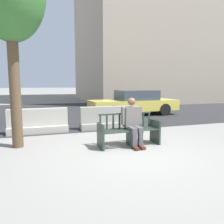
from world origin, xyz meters
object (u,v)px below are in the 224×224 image
(jersey_barrier_centre, at_px, (107,119))
(car_taxi_near, at_px, (134,103))
(jersey_barrier_left, at_px, (38,123))
(seated_person, at_px, (133,121))
(street_bench, at_px, (129,131))

(jersey_barrier_centre, distance_m, car_taxi_near, 3.99)
(jersey_barrier_centre, distance_m, jersey_barrier_left, 2.47)
(seated_person, relative_size, jersey_barrier_left, 0.66)
(seated_person, xyz_separation_m, jersey_barrier_centre, (0.01, 2.49, -0.35))
(seated_person, height_order, jersey_barrier_left, seated_person)
(jersey_barrier_centre, height_order, car_taxi_near, car_taxi_near)
(street_bench, bearing_deg, jersey_barrier_centre, 87.63)
(street_bench, height_order, jersey_barrier_centre, street_bench)
(jersey_barrier_centre, bearing_deg, street_bench, -92.37)
(street_bench, relative_size, jersey_barrier_left, 0.85)
(jersey_barrier_left, bearing_deg, car_taxi_near, 31.30)
(jersey_barrier_left, relative_size, car_taxi_near, 0.42)
(seated_person, bearing_deg, car_taxi_near, 65.67)
(street_bench, height_order, seated_person, seated_person)
(car_taxi_near, bearing_deg, jersey_barrier_centre, -129.13)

